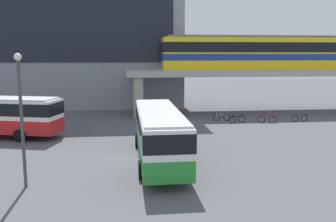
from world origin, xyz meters
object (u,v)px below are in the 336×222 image
(bicycle_red, at_px, (267,119))
(train, at_px, (269,52))
(station_building, at_px, (72,24))
(bicycle_silver, at_px, (222,117))
(bicycle_blue, at_px, (300,118))
(pedestrian_walking_across, at_px, (149,126))
(bicycle_black, at_px, (237,119))
(bus_main, at_px, (159,130))

(bicycle_red, bearing_deg, train, 69.00)
(station_building, xyz_separation_m, bicycle_silver, (16.46, -13.92, -10.16))
(bicycle_red, bearing_deg, bicycle_blue, 7.63)
(station_building, height_order, bicycle_red, station_building)
(pedestrian_walking_across, bearing_deg, bicycle_red, 20.93)
(bicycle_silver, xyz_separation_m, bicycle_black, (1.22, -1.25, 0.00))
(pedestrian_walking_across, bearing_deg, bicycle_black, 28.74)
(train, xyz_separation_m, bus_main, (-14.15, -18.51, -4.83))
(train, bearing_deg, bus_main, -127.39)
(train, height_order, bicycle_black, train)
(bus_main, xyz_separation_m, bicycle_blue, (15.01, 11.94, -1.63))
(bicycle_blue, bearing_deg, pedestrian_walking_across, -162.03)
(bicycle_blue, bearing_deg, train, 97.47)
(bicycle_blue, relative_size, bicycle_black, 1.01)
(station_building, xyz_separation_m, bicycle_blue, (24.09, -15.07, -10.16))
(bicycle_silver, bearing_deg, bus_main, -119.41)
(train, relative_size, bicycle_red, 14.62)
(bicycle_red, height_order, pedestrian_walking_across, pedestrian_walking_across)
(station_building, bearing_deg, bicycle_black, -40.65)
(bicycle_silver, distance_m, bicycle_red, 4.38)
(bicycle_silver, bearing_deg, bicycle_blue, -8.58)
(pedestrian_walking_across, bearing_deg, bus_main, -88.04)
(train, bearing_deg, pedestrian_walking_across, -141.32)
(station_building, xyz_separation_m, train, (23.23, -8.50, -3.70))
(bicycle_blue, bearing_deg, bicycle_black, -179.10)
(train, distance_m, bicycle_red, 9.94)
(station_building, xyz_separation_m, bicycle_red, (20.52, -15.55, -10.16))
(bicycle_black, bearing_deg, pedestrian_walking_across, -151.26)
(station_building, height_order, bicycle_silver, station_building)
(bicycle_red, xyz_separation_m, pedestrian_walking_across, (-11.68, -4.47, 0.47))
(bicycle_silver, bearing_deg, bicycle_black, -45.86)
(bicycle_blue, bearing_deg, bicycle_silver, 171.42)
(bicycle_red, relative_size, bicycle_blue, 0.95)
(bus_main, distance_m, bicycle_silver, 15.12)
(station_building, height_order, bicycle_blue, station_building)
(station_building, distance_m, train, 25.01)
(station_building, relative_size, bus_main, 2.51)
(bicycle_blue, bearing_deg, station_building, 147.97)
(bicycle_black, bearing_deg, train, 50.24)
(train, xyz_separation_m, bicycle_silver, (-6.77, -5.42, -6.46))
(bicycle_silver, height_order, bicycle_red, same)
(train, distance_m, bus_main, 23.80)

